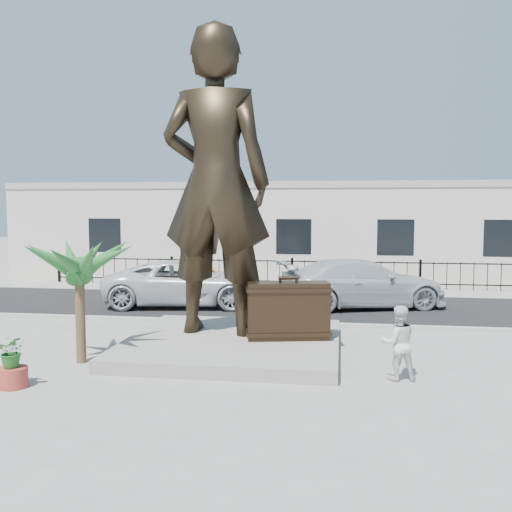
{
  "coord_description": "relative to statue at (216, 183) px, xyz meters",
  "views": [
    {
      "loc": [
        2.12,
        -12.2,
        3.53
      ],
      "look_at": [
        0.0,
        2.0,
        2.3
      ],
      "focal_mm": 40.0,
      "sensor_mm": 36.0,
      "label": 1
    }
  ],
  "objects": [
    {
      "name": "plinth",
      "position": [
        0.54,
        -0.53,
        -4.0
      ],
      "size": [
        5.2,
        5.2,
        0.3
      ],
      "primitive_type": "cube",
      "color": "gray",
      "rests_on": "ground"
    },
    {
      "name": "palm_tree",
      "position": [
        -2.66,
        -2.22,
        -4.15
      ],
      "size": [
        1.8,
        1.8,
        3.2
      ],
      "primitive_type": null,
      "color": "#205924",
      "rests_on": "ground"
    },
    {
      "name": "fence",
      "position": [
        1.04,
        10.77,
        -3.55
      ],
      "size": [
        22.0,
        0.1,
        1.2
      ],
      "primitive_type": "cube",
      "color": "black",
      "rests_on": "ground"
    },
    {
      "name": "planter",
      "position": [
        -3.17,
        -4.13,
        -3.95
      ],
      "size": [
        0.56,
        0.56,
        0.4
      ],
      "primitive_type": "cylinder",
      "color": "#A5352B",
      "rests_on": "ground"
    },
    {
      "name": "building",
      "position": [
        1.04,
        14.97,
        -1.95
      ],
      "size": [
        28.0,
        7.0,
        4.4
      ],
      "primitive_type": "cube",
      "color": "silver",
      "rests_on": "ground"
    },
    {
      "name": "tourist",
      "position": [
        4.35,
        -2.51,
        -3.38
      ],
      "size": [
        0.85,
        0.72,
        1.54
      ],
      "primitive_type": "imported",
      "rotation": [
        0.0,
        0.0,
        3.34
      ],
      "color": "silver",
      "rests_on": "ground"
    },
    {
      "name": "car_white",
      "position": [
        -2.3,
        5.46,
        -3.33
      ],
      "size": [
        6.13,
        3.46,
        1.62
      ],
      "primitive_type": "imported",
      "rotation": [
        0.0,
        0.0,
        1.71
      ],
      "color": "silver",
      "rests_on": "street"
    },
    {
      "name": "far_sidewalk",
      "position": [
        1.04,
        9.97,
        -4.14
      ],
      "size": [
        40.0,
        2.5,
        0.02
      ],
      "primitive_type": "cube",
      "color": "#9E9991",
      "rests_on": "ground"
    },
    {
      "name": "car_silver",
      "position": [
        3.93,
        6.01,
        -3.29
      ],
      "size": [
        6.3,
        4.01,
        1.7
      ],
      "primitive_type": "imported",
      "rotation": [
        0.0,
        0.0,
        1.87
      ],
      "color": "silver",
      "rests_on": "street"
    },
    {
      "name": "suitcase",
      "position": [
        1.91,
        -0.46,
        -3.15
      ],
      "size": [
        2.08,
        1.03,
        1.4
      ],
      "primitive_type": "cube",
      "rotation": [
        0.0,
        0.0,
        0.21
      ],
      "color": "black",
      "rests_on": "plinth"
    },
    {
      "name": "shrub",
      "position": [
        -3.17,
        -4.13,
        -3.43
      ],
      "size": [
        0.67,
        0.61,
        0.65
      ],
      "primitive_type": "imported",
      "rotation": [
        0.0,
        0.0,
        0.19
      ],
      "color": "#1E5E1E",
      "rests_on": "planter"
    },
    {
      "name": "street",
      "position": [
        1.04,
        5.97,
        -4.14
      ],
      "size": [
        40.0,
        7.0,
        0.01
      ],
      "primitive_type": "cube",
      "color": "black",
      "rests_on": "ground"
    },
    {
      "name": "ground",
      "position": [
        1.04,
        -2.03,
        -4.15
      ],
      "size": [
        100.0,
        100.0,
        0.0
      ],
      "primitive_type": "plane",
      "color": "#9E9991",
      "rests_on": "ground"
    },
    {
      "name": "worker",
      "position": [
        -2.83,
        9.82,
        -3.17
      ],
      "size": [
        1.42,
        1.17,
        1.91
      ],
      "primitive_type": "imported",
      "rotation": [
        0.0,
        0.0,
        0.44
      ],
      "color": "#E65D0C",
      "rests_on": "far_sidewalk"
    },
    {
      "name": "curb",
      "position": [
        1.04,
        2.47,
        -4.09
      ],
      "size": [
        40.0,
        0.25,
        0.12
      ],
      "primitive_type": "cube",
      "color": "#A5A399",
      "rests_on": "ground"
    },
    {
      "name": "statue",
      "position": [
        0.0,
        0.0,
        0.0
      ],
      "size": [
        2.91,
        2.0,
        7.7
      ],
      "primitive_type": "imported",
      "rotation": [
        0.0,
        0.0,
        3.09
      ],
      "color": "black",
      "rests_on": "plinth"
    }
  ]
}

